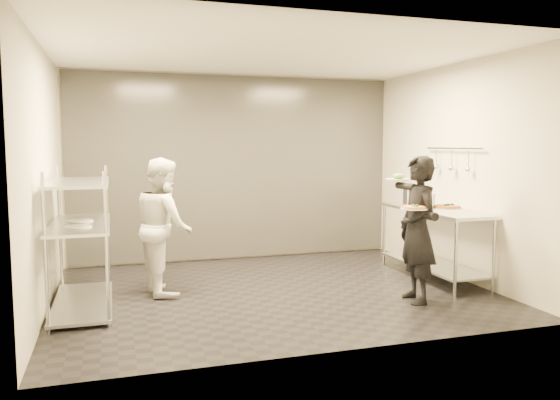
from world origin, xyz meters
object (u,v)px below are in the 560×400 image
object	(u,v)px
prep_counter	(434,231)
pizza_plate_near	(414,208)
pass_rack	(81,237)
pizza_plate_far	(447,207)
chef	(164,226)
bottle_green	(414,199)
salad_plate	(399,178)
pos_monitor	(423,202)
bottle_dark	(405,197)
bottle_clear	(433,201)
waiter	(417,229)

from	to	relation	value
prep_counter	pizza_plate_near	size ratio (longest dim) A/B	6.30
pass_rack	pizza_plate_far	bearing A→B (deg)	-17.04
chef	bottle_green	world-z (taller)	chef
pizza_plate_far	chef	bearing A→B (deg)	152.35
pizza_plate_far	salad_plate	world-z (taller)	salad_plate
prep_counter	pass_rack	bearing A→B (deg)	-179.97
bottle_green	pizza_plate_near	bearing A→B (deg)	-121.11
pos_monitor	pizza_plate_far	bearing A→B (deg)	-105.01
pizza_plate_near	pizza_plate_far	xyz separation A→B (m)	(0.34, -0.09, 0.01)
pos_monitor	bottle_dark	size ratio (longest dim) A/B	1.15
pizza_plate_far	salad_plate	distance (m)	0.71
chef	salad_plate	world-z (taller)	chef
pizza_plate_far	bottle_green	xyz separation A→B (m)	(0.44, 1.39, -0.06)
pos_monitor	bottle_dark	xyz separation A→B (m)	(0.07, 0.59, 0.02)
pos_monitor	bottle_clear	world-z (taller)	bottle_clear
salad_plate	bottle_dark	xyz separation A→B (m)	(0.79, 1.20, -0.35)
waiter	pizza_plate_far	bearing A→B (deg)	40.26
bottle_dark	bottle_green	bearing A→B (deg)	-103.62
pizza_plate_far	waiter	bearing A→B (deg)	125.14
chef	bottle_dark	world-z (taller)	chef
pizza_plate_near	salad_plate	distance (m)	0.59
chef	bottle_dark	xyz separation A→B (m)	(3.38, 0.32, 0.22)
waiter	pos_monitor	xyz separation A→B (m)	(0.66, 0.95, 0.19)
pass_rack	bottle_dark	world-z (taller)	pass_rack
bottle_clear	waiter	bearing A→B (deg)	-130.11
pos_monitor	bottle_clear	size ratio (longest dim) A/B	1.21
waiter	bottle_green	distance (m)	1.31
pizza_plate_near	bottle_green	xyz separation A→B (m)	(0.78, 1.30, -0.05)
salad_plate	bottle_dark	distance (m)	1.48
salad_plate	pos_monitor	size ratio (longest dim) A/B	1.32
salad_plate	bottle_dark	world-z (taller)	salad_plate
pos_monitor	pass_rack	bearing A→B (deg)	-172.77
pass_rack	bottle_clear	xyz separation A→B (m)	(4.36, 0.08, 0.24)
waiter	pizza_plate_near	bearing A→B (deg)	-37.01
prep_counter	chef	world-z (taller)	chef
pizza_plate_far	bottle_green	size ratio (longest dim) A/B	1.46
pizza_plate_far	bottle_dark	world-z (taller)	pizza_plate_far
chef	salad_plate	bearing A→B (deg)	-117.08
pass_rack	bottle_dark	distance (m)	4.34
bottle_dark	salad_plate	bearing A→B (deg)	-123.20
pass_rack	bottle_dark	bearing A→B (deg)	8.76
waiter	bottle_clear	world-z (taller)	waiter
chef	bottle_green	size ratio (longest dim) A/B	7.18
bottle_dark	bottle_clear	bearing A→B (deg)	-82.26
pizza_plate_far	bottle_dark	bearing A→B (deg)	73.27
chef	pos_monitor	bearing A→B (deg)	-102.88
salad_plate	bottle_clear	distance (m)	1.12
waiter	pos_monitor	world-z (taller)	waiter
pizza_plate_far	bottle_green	bearing A→B (deg)	72.36
waiter	pizza_plate_far	xyz separation A→B (m)	(0.19, -0.26, 0.27)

